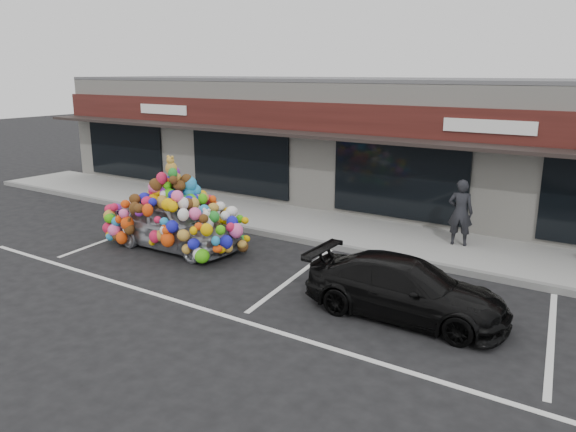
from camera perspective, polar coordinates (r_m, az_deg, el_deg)
The scene contains 11 objects.
ground at distance 14.36m, azimuth -9.15°, elevation -4.16°, with size 90.00×90.00×0.00m, color black.
shop_building at distance 20.71m, azimuth 6.82°, elevation 7.79°, with size 24.00×7.20×4.31m.
sidewalk at distance 17.33m, azimuth -0.15°, elevation -0.45°, with size 26.00×3.00×0.15m, color #989893.
kerb at distance 16.16m, azimuth -3.13°, elevation -1.59°, with size 26.00×0.18×0.16m, color slate.
parking_stripe_left at distance 16.74m, azimuth -16.74°, elevation -1.88°, with size 0.12×4.40×0.01m, color silver.
parking_stripe_mid at distance 12.86m, azimuth 0.70°, elevation -6.20°, with size 0.12×4.40×0.01m, color silver.
parking_stripe_right at distance 11.11m, azimuth 25.18°, elevation -11.13°, with size 0.12×4.40×0.01m, color silver.
lane_line at distance 11.51m, azimuth -9.64°, elevation -8.98°, with size 14.00×0.12×0.01m, color silver.
toy_car at distance 14.97m, azimuth -11.51°, elevation -0.30°, with size 2.76×4.04×2.35m.
black_sedan at distance 10.93m, azimuth 11.84°, elevation -7.22°, with size 3.87×1.57×1.12m, color black.
pedestrian_a at distance 15.13m, azimuth 17.11°, elevation 0.36°, with size 0.63×0.42×1.74m, color black.
Camera 1 is at (9.38, -9.86, 4.55)m, focal length 35.00 mm.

